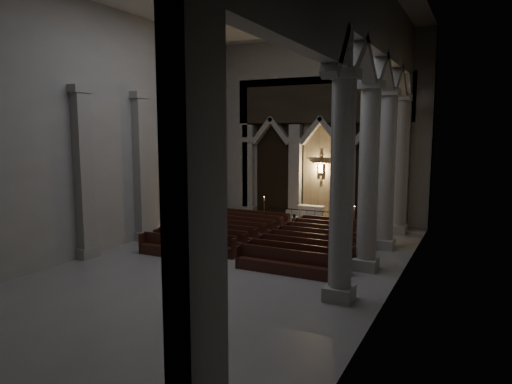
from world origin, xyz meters
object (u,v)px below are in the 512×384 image
altar_rail (307,215)px  candle_stand_left (264,214)px  altar (311,212)px  worshipper (294,225)px  pews (268,240)px  candle_stand_right (354,224)px

altar_rail → candle_stand_left: 3.26m
candle_stand_left → altar: bearing=20.3°
worshipper → pews: bearing=-94.7°
altar_rail → pews: (-0.00, -5.83, -0.35)m
altar_rail → candle_stand_left: (-3.22, 0.46, -0.25)m
altar → worshipper: worshipper is taller
pews → candle_stand_left: bearing=117.1°
candle_stand_right → worshipper: 3.88m
altar → candle_stand_left: (-2.95, -1.09, -0.16)m
candle_stand_left → candle_stand_right: (6.30, -0.61, -0.03)m
altar_rail → pews: size_ratio=0.53×
altar → candle_stand_right: 3.76m
altar_rail → candle_stand_right: bearing=-2.9°
altar_rail → candle_stand_right: candle_stand_right is taller
candle_stand_left → candle_stand_right: 6.33m
altar_rail → worshipper: (0.25, -2.81, -0.08)m
altar → candle_stand_right: bearing=-27.0°
candle_stand_right → worshipper: bearing=-136.7°
candle_stand_right → altar_rail: bearing=177.1°
pews → altar_rail: bearing=90.0°
candle_stand_left → pews: (3.22, -6.29, -0.10)m
candle_stand_right → worshipper: size_ratio=1.24×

